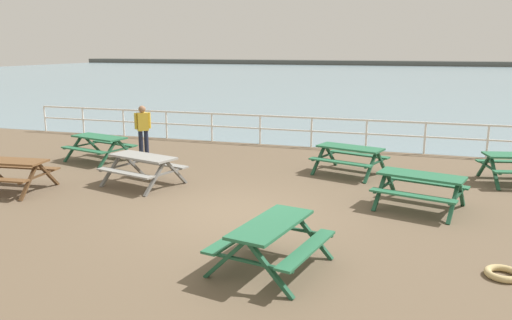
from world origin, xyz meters
The scene contains 12 objects.
ground_plane centered at (0.00, 0.00, -0.10)m, with size 30.00×24.00×0.20m, color brown.
sea_band centered at (0.00, 52.75, 0.00)m, with size 142.00×90.00×0.01m, color gray.
distant_shoreline centered at (0.00, 95.75, 0.00)m, with size 142.00×6.00×1.80m, color #4C4C47.
seaward_railing centered at (0.00, 7.75, 0.75)m, with size 23.07×0.07×1.08m.
picnic_table_near_left centered at (3.73, 1.56, 0.58)m, with size 2.13×1.91×0.80m.
picnic_table_near_right centered at (1.83, 4.25, 0.58)m, with size 2.16×1.96×0.80m.
picnic_table_mid_centre centered at (-3.07, 1.40, 0.58)m, with size 2.13×1.92×0.80m.
picnic_table_far_left centered at (1.49, -2.42, 0.58)m, with size 1.82×2.05×0.80m.
picnic_table_far_right centered at (-5.86, 3.53, 0.58)m, with size 2.11×1.89×0.80m.
picnic_table_corner centered at (-5.92, -0.08, 0.58)m, with size 1.95×1.71×0.80m.
visitor centered at (-4.89, 4.54, 0.95)m, with size 0.42×0.39×1.66m.
rope_coil centered at (5.00, -1.62, 0.06)m, with size 0.55×0.55×0.11m, color tan.
Camera 1 is at (3.60, -9.70, 3.48)m, focal length 35.42 mm.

